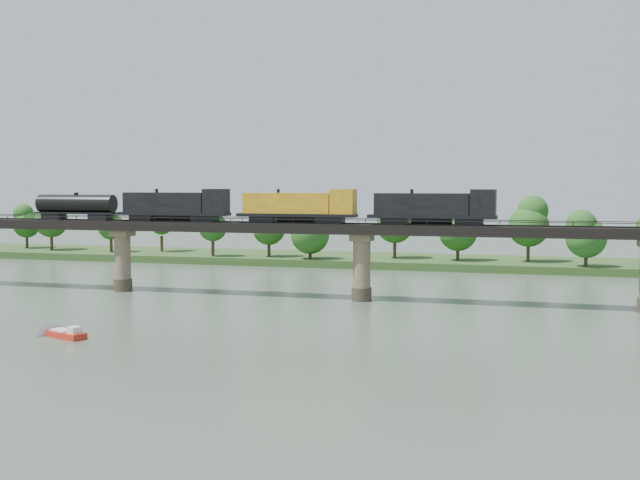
# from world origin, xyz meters

# --- Properties ---
(ground) EXTENTS (400.00, 400.00, 0.00)m
(ground) POSITION_xyz_m (0.00, 0.00, 0.00)
(ground) COLOR #3C4C3C
(ground) RESTS_ON ground
(far_bank) EXTENTS (300.00, 24.00, 1.60)m
(far_bank) POSITION_xyz_m (0.00, 85.00, 0.80)
(far_bank) COLOR #27461C
(far_bank) RESTS_ON ground
(bridge) EXTENTS (236.00, 30.00, 11.50)m
(bridge) POSITION_xyz_m (0.00, 30.00, 5.46)
(bridge) COLOR #473A2D
(bridge) RESTS_ON ground
(bridge_superstructure) EXTENTS (220.00, 4.90, 0.75)m
(bridge_superstructure) POSITION_xyz_m (0.00, 30.00, 11.79)
(bridge_superstructure) COLOR black
(bridge_superstructure) RESTS_ON bridge
(far_treeline) EXTENTS (289.06, 17.54, 13.60)m
(far_treeline) POSITION_xyz_m (-8.21, 80.52, 8.83)
(far_treeline) COLOR #382619
(far_treeline) RESTS_ON far_bank
(freight_train) EXTENTS (75.44, 2.94, 5.19)m
(freight_train) POSITION_xyz_m (-16.88, 30.00, 13.98)
(freight_train) COLOR black
(freight_train) RESTS_ON bridge
(motorboat) EXTENTS (5.49, 3.60, 1.45)m
(motorboat) POSITION_xyz_m (-25.46, -7.66, 0.50)
(motorboat) COLOR red
(motorboat) RESTS_ON ground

